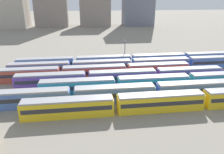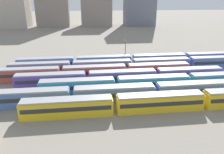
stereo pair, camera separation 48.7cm
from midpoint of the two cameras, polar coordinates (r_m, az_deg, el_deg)
ground_plane at (r=59.96m, az=-10.15°, el=-2.26°), size 600.00×600.00×0.00m
train_track_0 at (r=47.33m, az=12.48°, el=-6.26°), size 55.80×3.06×3.75m
train_track_2 at (r=56.83m, az=10.77°, el=-1.52°), size 55.80×3.06×3.75m
train_track_3 at (r=59.94m, az=2.91°, el=-0.01°), size 55.80×3.06×3.75m
train_track_4 at (r=64.08m, az=-4.28°, el=1.32°), size 55.80×3.06×3.75m
train_track_5 at (r=73.05m, az=12.65°, el=3.27°), size 93.60×3.06×3.75m
train_track_6 at (r=81.61m, az=18.44°, el=4.49°), size 112.50×3.06×3.75m
catenary_pole_1 at (r=77.28m, az=3.62°, el=6.88°), size 0.24×3.20×8.56m
distant_building_0 at (r=184.50m, az=-24.35°, el=16.33°), size 23.63×21.15×30.83m
distant_building_2 at (r=177.33m, az=-4.00°, el=17.32°), size 22.96×14.80×27.30m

